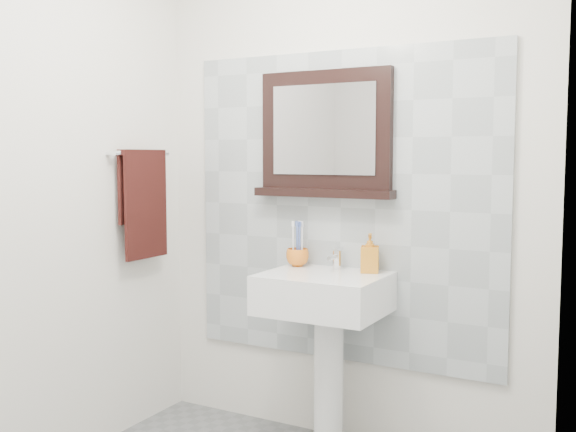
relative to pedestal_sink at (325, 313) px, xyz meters
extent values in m
cube|color=silver|center=(-0.02, 0.23, 0.57)|extent=(2.00, 0.01, 2.50)
cube|color=silver|center=(-1.02, -0.87, 0.57)|extent=(0.01, 2.20, 2.50)
cube|color=silver|center=(0.98, -0.87, 0.57)|extent=(0.01, 2.20, 2.50)
cube|color=#A2ABB0|center=(-0.02, 0.21, 0.47)|extent=(1.60, 0.02, 1.50)
cylinder|color=white|center=(0.00, 0.05, -0.34)|extent=(0.14, 0.14, 0.68)
cube|color=white|center=(0.00, -0.01, 0.09)|extent=(0.55, 0.44, 0.18)
cylinder|color=silver|center=(0.00, -0.03, 0.17)|extent=(0.32, 0.32, 0.02)
cylinder|color=#4C4C4F|center=(0.00, -0.03, 0.18)|extent=(0.04, 0.04, 0.00)
cylinder|color=silver|center=(0.00, 0.14, 0.23)|extent=(0.04, 0.04, 0.09)
cylinder|color=silver|center=(0.00, 0.09, 0.25)|extent=(0.02, 0.10, 0.02)
cube|color=silver|center=(0.00, 0.15, 0.28)|extent=(0.02, 0.07, 0.01)
imported|color=orange|center=(-0.21, 0.12, 0.23)|extent=(0.12, 0.12, 0.09)
cylinder|color=white|center=(-0.23, 0.11, 0.29)|extent=(0.01, 0.01, 0.19)
cube|color=white|center=(-0.23, 0.11, 0.39)|extent=(0.01, 0.01, 0.03)
cylinder|color=#495FA7|center=(-0.19, 0.11, 0.29)|extent=(0.01, 0.01, 0.19)
cube|color=#495FA7|center=(-0.19, 0.11, 0.39)|extent=(0.01, 0.01, 0.03)
cylinder|color=white|center=(-0.21, 0.14, 0.29)|extent=(0.01, 0.01, 0.19)
cube|color=white|center=(-0.21, 0.14, 0.39)|extent=(0.01, 0.01, 0.03)
cylinder|color=#495FA7|center=(-0.22, 0.13, 0.29)|extent=(0.01, 0.01, 0.19)
cube|color=#495FA7|center=(-0.22, 0.13, 0.39)|extent=(0.01, 0.01, 0.03)
cylinder|color=white|center=(-0.19, 0.13, 0.29)|extent=(0.01, 0.01, 0.19)
cube|color=white|center=(-0.19, 0.13, 0.39)|extent=(0.01, 0.01, 0.03)
cylinder|color=#495FA7|center=(-0.20, 0.11, 0.29)|extent=(0.01, 0.01, 0.19)
cube|color=#495FA7|center=(-0.20, 0.11, 0.39)|extent=(0.01, 0.01, 0.03)
imported|color=#C25716|center=(0.17, 0.13, 0.27)|extent=(0.10, 0.11, 0.18)
cube|color=black|center=(-0.09, 0.19, 0.85)|extent=(0.67, 0.06, 0.57)
cube|color=#99999E|center=(-0.09, 0.16, 0.85)|extent=(0.54, 0.01, 0.43)
cube|color=black|center=(-0.09, 0.17, 0.54)|extent=(0.71, 0.11, 0.04)
cylinder|color=silver|center=(-0.96, -0.13, 0.73)|extent=(0.03, 0.40, 0.03)
cylinder|color=silver|center=(-0.99, -0.32, 0.73)|extent=(0.05, 0.02, 0.02)
cylinder|color=silver|center=(-0.99, 0.06, 0.73)|extent=(0.05, 0.02, 0.02)
cube|color=black|center=(-0.94, -0.13, 0.46)|extent=(0.02, 0.30, 0.52)
cube|color=black|center=(-0.98, -0.13, 0.55)|extent=(0.02, 0.30, 0.34)
cube|color=black|center=(-0.96, -0.13, 0.74)|extent=(0.06, 0.30, 0.03)
camera|label=1|loc=(1.33, -2.76, 0.72)|focal=42.00mm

